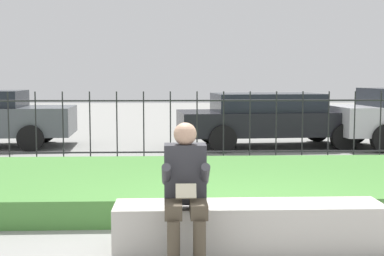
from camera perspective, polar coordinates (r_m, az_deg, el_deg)
The scene contains 6 objects.
ground_plane at distance 5.32m, azimuth 5.82°, elevation -12.69°, with size 60.00×60.00×0.00m, color gray.
stone_bench at distance 5.27m, azimuth 6.06°, elevation -10.64°, with size 2.58×0.52×0.45m.
person_seated_reader at distance 4.81m, azimuth -0.70°, elevation -6.26°, with size 0.42×0.73×1.25m.
grass_berm at distance 7.56m, azimuth 3.30°, elevation -6.00°, with size 9.85×3.34×0.32m.
iron_fence at distance 9.86m, azimuth 1.96°, elevation 0.05°, with size 7.85×0.03×1.40m.
car_parked_center at distance 12.89m, azimuth 8.52°, elevation 1.08°, with size 4.64×2.25×1.28m.
Camera 1 is at (-0.72, -5.01, 1.65)m, focal length 50.00 mm.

